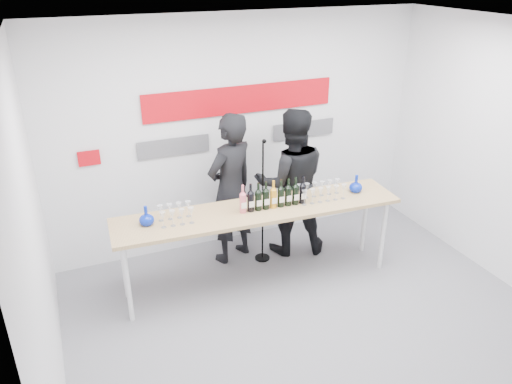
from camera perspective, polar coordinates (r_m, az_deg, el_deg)
ground at (r=5.60m, az=6.13°, el=-14.25°), size 5.00×5.00×0.00m
back_wall at (r=6.49m, az=-1.73°, el=6.72°), size 5.00×0.04×3.00m
signage at (r=6.35m, az=-2.14°, el=9.21°), size 3.38×0.02×0.79m
tasting_table at (r=5.66m, az=0.39°, el=-2.58°), size 3.32×0.85×0.99m
wine_bottles at (r=5.58m, az=2.00°, el=-0.26°), size 0.80×0.12×0.33m
decanter_left at (r=5.37m, az=-12.44°, el=-2.63°), size 0.16×0.16×0.21m
decanter_right at (r=6.11m, az=11.36°, el=0.97°), size 0.16×0.16×0.21m
glasses_left at (r=5.37m, az=-9.14°, el=-2.51°), size 0.37×0.24×0.18m
glasses_right at (r=5.86m, az=7.46°, el=0.04°), size 0.57×0.25×0.18m
presenter_left at (r=6.15m, az=-2.90°, el=0.33°), size 0.83×0.71×1.94m
presenter_right at (r=6.34m, az=4.01°, el=1.07°), size 1.10×0.96×1.93m
mic_stand at (r=6.30m, az=0.76°, el=-3.76°), size 0.19×0.19×1.65m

